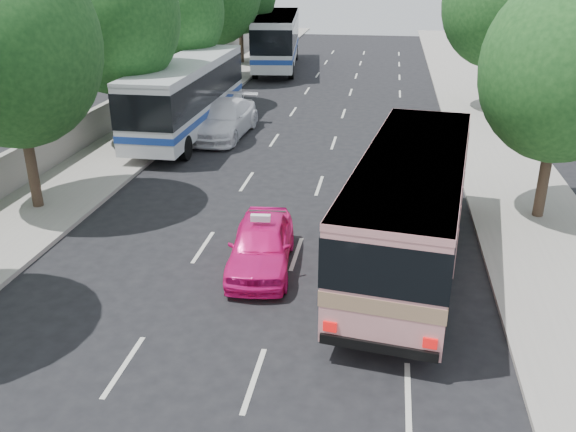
% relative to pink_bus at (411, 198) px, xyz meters
% --- Properties ---
extents(ground, '(120.00, 120.00, 0.00)m').
position_rel_pink_bus_xyz_m(ground, '(-4.23, -3.82, -2.08)').
color(ground, black).
rests_on(ground, ground).
extents(sidewalk_left, '(4.00, 90.00, 0.15)m').
position_rel_pink_bus_xyz_m(sidewalk_left, '(-12.73, 16.18, -2.00)').
color(sidewalk_left, '#9E998E').
rests_on(sidewalk_left, ground).
extents(sidewalk_right, '(4.00, 90.00, 0.12)m').
position_rel_pink_bus_xyz_m(sidewalk_right, '(4.27, 16.18, -2.02)').
color(sidewalk_right, '#9E998E').
rests_on(sidewalk_right, ground).
extents(low_wall, '(0.30, 90.00, 1.50)m').
position_rel_pink_bus_xyz_m(low_wall, '(-14.53, 16.18, -1.18)').
color(low_wall, '#9E998E').
rests_on(low_wall, sidewalk_left).
extents(tree_left_b, '(5.70, 5.70, 8.88)m').
position_rel_pink_bus_xyz_m(tree_left_b, '(-12.65, 2.12, 3.74)').
color(tree_left_b, '#38281E').
rests_on(tree_left_b, ground).
extents(tree_left_c, '(6.00, 6.00, 9.35)m').
position_rel_pink_bus_xyz_m(tree_left_c, '(-12.85, 10.12, 4.05)').
color(tree_left_c, '#38281E').
rests_on(tree_left_c, ground).
extents(tree_left_d, '(5.52, 5.52, 8.60)m').
position_rel_pink_bus_xyz_m(tree_left_d, '(-12.75, 18.12, 3.56)').
color(tree_left_d, '#38281E').
rests_on(tree_left_d, ground).
extents(tree_right_near, '(5.10, 5.10, 7.95)m').
position_rel_pink_bus_xyz_m(tree_right_near, '(4.55, 4.12, 3.13)').
color(tree_right_near, '#38281E').
rests_on(tree_right_near, ground).
extents(pink_bus, '(4.01, 10.73, 3.34)m').
position_rel_pink_bus_xyz_m(pink_bus, '(0.00, 0.00, 0.00)').
color(pink_bus, pink).
rests_on(pink_bus, ground).
extents(pink_taxi, '(2.11, 4.40, 1.45)m').
position_rel_pink_bus_xyz_m(pink_taxi, '(-4.09, -0.82, -1.35)').
color(pink_taxi, '#EF147E').
rests_on(pink_taxi, ground).
extents(white_pickup, '(2.68, 5.97, 1.70)m').
position_rel_pink_bus_xyz_m(white_pickup, '(-8.73, 12.55, -1.23)').
color(white_pickup, white).
rests_on(white_pickup, ground).
extents(tour_coach_front, '(2.61, 12.02, 3.60)m').
position_rel_pink_bus_xyz_m(tour_coach_front, '(-10.52, 12.68, 0.09)').
color(tour_coach_front, silver).
rests_on(tour_coach_front, ground).
extents(tour_coach_rear, '(4.53, 13.97, 4.11)m').
position_rel_pink_bus_xyz_m(tour_coach_rear, '(-9.69, 32.78, 0.39)').
color(tour_coach_rear, silver).
rests_on(tour_coach_rear, ground).
extents(taxi_roof_sign, '(0.56, 0.23, 0.18)m').
position_rel_pink_bus_xyz_m(taxi_roof_sign, '(-4.09, -0.82, -0.54)').
color(taxi_roof_sign, silver).
rests_on(taxi_roof_sign, pink_taxi).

